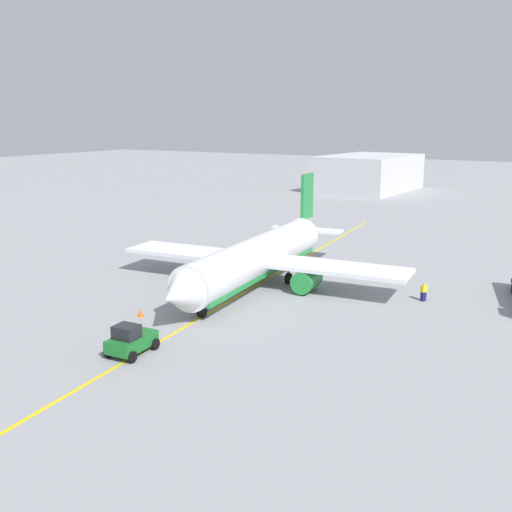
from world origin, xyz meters
The scene contains 7 objects.
ground_plane centered at (0.00, 0.00, 0.00)m, with size 400.00×400.00×0.00m, color #939399.
airplane centered at (-0.47, -0.04, 2.73)m, with size 32.59×29.57×9.82m.
pushback_tug centered at (19.16, 1.09, 1.01)m, with size 3.73×2.53×2.20m.
refueling_worker centered at (-3.29, 15.45, 0.82)m, with size 0.63×0.56×1.71m.
safety_cone_nose centered at (12.75, -3.65, 0.30)m, with size 0.54×0.54×0.60m, color #F2590F.
distant_hangar centered at (-82.12, -17.67, 4.00)m, with size 27.56×18.67×8.01m.
taxi_line_marking centered at (0.00, 0.00, 0.01)m, with size 81.41×0.30×0.01m, color yellow.
Camera 1 is at (47.77, 27.68, 15.83)m, focal length 41.13 mm.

